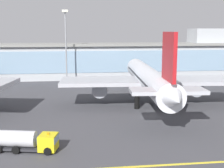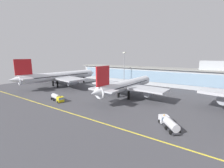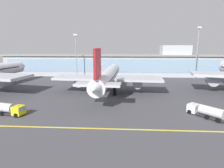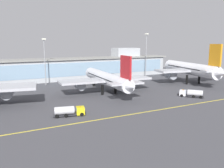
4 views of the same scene
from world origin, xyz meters
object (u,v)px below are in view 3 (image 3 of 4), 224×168
(baggage_tug_near, at_px, (9,109))
(apron_light_mast_west, at_px, (76,50))
(airliner_near_right, at_px, (108,77))
(apron_light_mast_centre, at_px, (198,46))
(fuel_tanker_truck, at_px, (205,111))

(baggage_tug_near, relative_size, apron_light_mast_west, 0.41)
(airliner_near_right, height_order, baggage_tug_near, airliner_near_right)
(apron_light_mast_west, xyz_separation_m, apron_light_mast_centre, (62.42, 2.38, 1.93))
(apron_light_mast_centre, bearing_deg, airliner_near_right, -143.00)
(baggage_tug_near, distance_m, apron_light_mast_centre, 88.79)
(apron_light_mast_west, bearing_deg, fuel_tanker_truck, -49.58)
(airliner_near_right, distance_m, apron_light_mast_west, 36.93)
(fuel_tanker_truck, relative_size, apron_light_mast_west, 0.37)
(fuel_tanker_truck, bearing_deg, baggage_tug_near, 51.45)
(airliner_near_right, distance_m, baggage_tug_near, 33.50)
(fuel_tanker_truck, bearing_deg, apron_light_mast_west, 0.09)
(airliner_near_right, xyz_separation_m, apron_light_mast_west, (-18.92, 30.39, 9.07))
(airliner_near_right, bearing_deg, baggage_tug_near, 139.37)
(fuel_tanker_truck, distance_m, apron_light_mast_west, 70.41)
(baggage_tug_near, bearing_deg, apron_light_mast_centre, 52.60)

